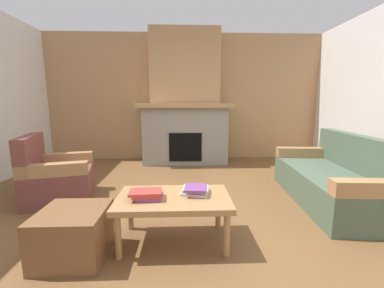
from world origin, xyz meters
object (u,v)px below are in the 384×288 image
at_px(fireplace, 185,107).
at_px(couch, 335,180).
at_px(ottoman, 74,234).
at_px(armchair, 56,177).
at_px(coffee_table, 174,202).

height_order(fireplace, couch, fireplace).
bearing_deg(ottoman, armchair, 121.17).
bearing_deg(coffee_table, couch, 22.48).
bearing_deg(fireplace, ottoman, -106.14).
relative_size(fireplace, ottoman, 5.19).
height_order(couch, ottoman, couch).
relative_size(armchair, coffee_table, 0.93).
bearing_deg(fireplace, coffee_table, -92.58).
distance_m(couch, armchair, 3.56).
bearing_deg(coffee_table, armchair, 146.00).
xyz_separation_m(couch, coffee_table, (-2.00, -0.83, 0.09)).
height_order(fireplace, armchair, fireplace).
bearing_deg(fireplace, couch, -50.41).
bearing_deg(coffee_table, ottoman, -166.44).
relative_size(coffee_table, ottoman, 1.92).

